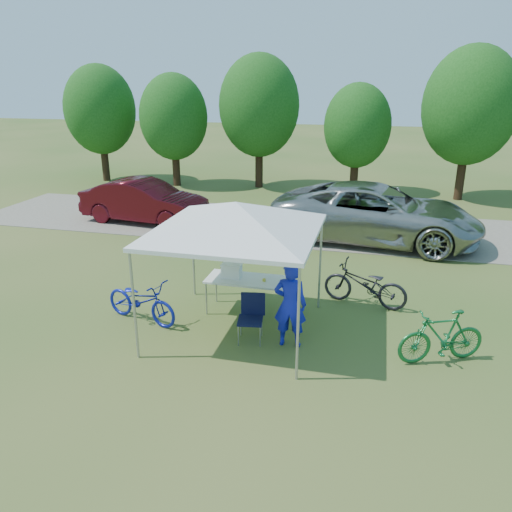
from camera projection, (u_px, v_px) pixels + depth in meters
The scene contains 14 objects.
ground at pixel (237, 330), 10.40m from camera, with size 100.00×100.00×0.00m, color #2D5119.
gravel_strip at pixel (299, 226), 17.71m from camera, with size 24.00×5.00×0.02m, color gray.
canopy at pixel (236, 206), 9.51m from camera, with size 4.53×4.53×3.00m.
treeline at pixel (317, 112), 22.13m from camera, with size 24.89×4.28×6.30m.
folding_table at pixel (251, 281), 10.94m from camera, with size 1.94×0.81×0.80m.
folding_chair at pixel (252, 313), 9.88m from camera, with size 0.55×0.57×0.94m.
cooler at pixel (232, 271), 10.97m from camera, with size 0.44×0.30×0.31m.
ice_cream_cup at pixel (264, 280), 10.80m from camera, with size 0.07×0.07×0.06m, color gold.
cyclist at pixel (290, 305), 9.53m from camera, with size 0.63×0.41×1.73m, color #171EBC.
bike_blue at pixel (141, 301), 10.63m from camera, with size 0.63×1.82×0.95m, color #111B9A.
bike_green at pixel (441, 337), 9.09m from camera, with size 0.47×1.68×1.01m, color #166530.
bike_dark at pixel (365, 285), 11.37m from camera, with size 0.67×1.93×1.01m, color black.
minivan at pixel (376, 213), 15.82m from camera, with size 2.99×6.49×1.80m, color #A0A09C.
sedan at pixel (145, 201), 17.95m from camera, with size 1.61×4.62×1.52m, color #430B12.
Camera 1 is at (2.62, -8.92, 4.94)m, focal length 35.00 mm.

